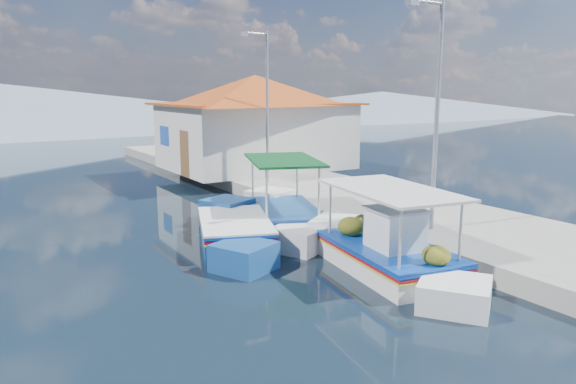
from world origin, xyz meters
TOP-DOWN VIEW (x-y plane):
  - ground at (0.00, 0.00)m, footprint 160.00×160.00m
  - quay at (5.90, 6.00)m, footprint 5.00×44.00m
  - bollards at (3.80, 5.25)m, footprint 0.20×17.20m
  - main_caique at (2.19, 1.11)m, footprint 2.65×6.64m
  - caique_green_canopy at (2.13, 5.81)m, footprint 3.35×6.05m
  - caique_blue_hull at (0.10, 5.03)m, footprint 3.21×5.82m
  - harbor_building at (6.20, 15.00)m, footprint 10.49×10.49m
  - lamp_post_near at (4.51, 2.00)m, footprint 1.21×0.14m
  - lamp_post_far at (4.51, 11.00)m, footprint 1.21×0.14m
  - mountain_ridge at (6.54, 56.00)m, footprint 171.40×96.00m

SIDE VIEW (x-z plane):
  - ground at x=0.00m, z-range 0.00..0.00m
  - quay at x=5.90m, z-range 0.00..0.50m
  - caique_blue_hull at x=0.10m, z-range -0.25..0.85m
  - caique_green_canopy at x=2.13m, z-range -0.85..1.57m
  - main_caique at x=2.19m, z-range -0.68..1.53m
  - bollards at x=3.80m, z-range 0.50..0.80m
  - mountain_ridge at x=6.54m, z-range -0.71..4.79m
  - harbor_building at x=6.20m, z-range 0.58..4.98m
  - lamp_post_near at x=4.51m, z-range 0.85..6.85m
  - lamp_post_far at x=4.51m, z-range 0.85..6.85m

